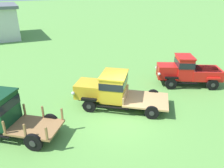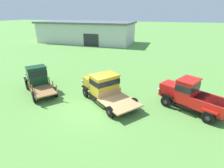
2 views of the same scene
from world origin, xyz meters
The scene contains 5 objects.
ground_plane centered at (0.00, 0.00, 0.00)m, with size 240.00×240.00×0.00m, color #5B9342.
farm_shed centered at (-13.39, 26.34, 2.25)m, with size 20.78×9.27×4.46m.
vintage_truck_foreground_near centered at (-5.93, 1.23, 1.13)m, with size 4.74×4.17×2.20m.
vintage_truck_second_in_line centered at (0.08, 1.48, 1.10)m, with size 5.60×4.92×2.07m.
vintage_truck_midrow_center centered at (6.41, 1.86, 1.09)m, with size 4.73×3.54×2.18m.
Camera 2 is at (4.61, -10.15, 6.42)m, focal length 28.00 mm.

